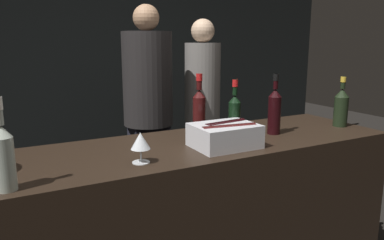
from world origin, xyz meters
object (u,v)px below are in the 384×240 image
Objects in this scene: red_wine_bottle_black_foil at (275,110)px; white_wine_bottle at (3,155)px; red_wine_bottle_burgundy at (234,114)px; red_wine_bottle_tall at (199,109)px; person_blond_tee at (148,105)px; wine_glass at (140,142)px; ice_bin_with_bottles at (225,134)px; champagne_bottle at (341,106)px; person_in_hoodie at (202,102)px.

red_wine_bottle_black_foil reaches higher than white_wine_bottle.
red_wine_bottle_tall reaches higher than red_wine_bottle_burgundy.
person_blond_tee reaches higher than red_wine_bottle_tall.
red_wine_bottle_tall reaches higher than wine_glass.
ice_bin_with_bottles is 0.48m from wine_glass.
red_wine_bottle_black_foil is 1.02× the size of white_wine_bottle.
red_wine_bottle_burgundy is 0.92× the size of red_wine_bottle_tall.
ice_bin_with_bottles is at bearing 68.07° from person_blond_tee.
red_wine_bottle_tall is at bearing 164.95° from champagne_bottle.
wine_glass is 0.41× the size of white_wine_bottle.
red_wine_bottle_black_foil is at bearing 175.55° from champagne_bottle.
red_wine_bottle_burgundy is 0.25m from red_wine_bottle_black_foil.
person_in_hoodie reaches higher than red_wine_bottle_tall.
white_wine_bottle is 1.80m from person_blond_tee.
champagne_bottle is at bearing 4.39° from wine_glass.
white_wine_bottle reaches higher than champagne_bottle.
red_wine_bottle_black_foil is 0.20× the size of person_blond_tee.
wine_glass is 1.85m from person_in_hoodie.
white_wine_bottle is 1.94m from champagne_bottle.
red_wine_bottle_black_foil is 0.21× the size of person_in_hoodie.
person_blond_tee reaches higher than red_wine_bottle_burgundy.
red_wine_bottle_tall is 1.03× the size of white_wine_bottle.
red_wine_bottle_burgundy is 0.19× the size of person_in_hoodie.
person_in_hoodie is 0.95× the size of person_blond_tee.
wine_glass is at bearing -144.56° from red_wine_bottle_tall.
wine_glass is (-0.47, -0.04, 0.03)m from ice_bin_with_bottles.
ice_bin_with_bottles is 0.23m from red_wine_bottle_burgundy.
champagne_bottle is (0.51, -0.04, -0.02)m from red_wine_bottle_black_foil.
red_wine_bottle_tall is 1.11m from white_wine_bottle.
person_in_hoodie reaches higher than white_wine_bottle.
person_in_hoodie is (0.66, 1.41, -0.08)m from ice_bin_with_bottles.
person_in_hoodie reaches higher than champagne_bottle.
red_wine_bottle_burgundy is (0.16, 0.15, 0.07)m from ice_bin_with_bottles.
champagne_bottle is at bearing -88.23° from person_in_hoodie.
ice_bin_with_bottles is at bearing -165.91° from red_wine_bottle_black_foil.
champagne_bottle is at bearing 5.23° from white_wine_bottle.
red_wine_bottle_black_foil is at bearing 9.44° from wine_glass.
person_blond_tee is (-0.83, 1.24, -0.11)m from champagne_bottle.
champagne_bottle is at bearing 105.58° from person_blond_tee.
red_wine_bottle_burgundy is at bearing 173.08° from champagne_bottle.
white_wine_bottle is 0.19× the size of person_blond_tee.
person_in_hoodie is (0.65, 1.11, -0.16)m from red_wine_bottle_tall.
red_wine_bottle_black_foil is 1.11× the size of champagne_bottle.
wine_glass is 0.08× the size of person_in_hoodie.
red_wine_bottle_burgundy is 1.21m from white_wine_bottle.
wine_glass is at bearing -170.56° from red_wine_bottle_black_foil.
wine_glass is at bearing -174.62° from ice_bin_with_bottles.
white_wine_bottle is at bearing -173.56° from ice_bin_with_bottles.
wine_glass reaches higher than ice_bin_with_bottles.
red_wine_bottle_tall is 0.93m from champagne_bottle.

